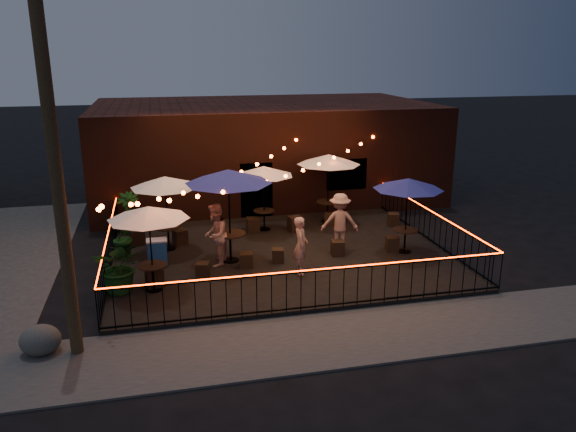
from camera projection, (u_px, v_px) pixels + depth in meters
name	position (u px, v px, depth m)	size (l,w,h in m)	color
ground	(295.00, 283.00, 15.50)	(110.00, 110.00, 0.00)	black
patio	(280.00, 255.00, 17.35)	(10.00, 8.00, 0.15)	black
sidewalk	(330.00, 339.00, 12.46)	(18.00, 2.50, 0.05)	#3D3A38
brick_building	(263.00, 149.00, 24.47)	(14.00, 8.00, 4.00)	black
utility_pole	(55.00, 169.00, 10.75)	(0.26, 0.26, 8.00)	#322614
fence_front	(315.00, 290.00, 13.45)	(10.00, 0.04, 1.04)	black
fence_left	(110.00, 250.00, 16.09)	(0.04, 8.00, 1.04)	black
fence_right	(430.00, 226.00, 18.27)	(0.04, 8.00, 1.04)	black
festoon_lights	(248.00, 182.00, 16.15)	(10.02, 8.72, 1.32)	#E8400E
cafe_table_0	(148.00, 214.00, 14.06)	(2.33, 2.33, 2.28)	black
cafe_table_1	(165.00, 183.00, 17.05)	(2.50, 2.50, 2.34)	black
cafe_table_2	(228.00, 178.00, 15.97)	(3.02, 3.02, 2.77)	black
cafe_table_3	(264.00, 172.00, 18.98)	(2.46, 2.46, 2.25)	black
cafe_table_4	(408.00, 185.00, 16.82)	(2.68, 2.68, 2.34)	black
cafe_table_5	(329.00, 160.00, 19.81)	(2.75, 2.75, 2.49)	black
bistro_chair_0	(155.00, 278.00, 14.81)	(0.43, 0.43, 0.51)	black
bistro_chair_1	(203.00, 270.00, 15.47)	(0.34, 0.34, 0.41)	black
bistro_chair_2	(137.00, 237.00, 18.05)	(0.42, 0.42, 0.50)	black
bistro_chair_3	(180.00, 237.00, 18.08)	(0.40, 0.40, 0.48)	black
bistro_chair_4	(246.00, 260.00, 16.16)	(0.36, 0.36, 0.43)	black
bistro_chair_5	(278.00, 255.00, 16.55)	(0.34, 0.34, 0.41)	black
bistro_chair_6	(253.00, 225.00, 19.23)	(0.43, 0.43, 0.50)	black
bistro_chair_7	(295.00, 224.00, 19.35)	(0.44, 0.44, 0.52)	black
bistro_chair_8	(337.00, 248.00, 17.12)	(0.38, 0.38, 0.45)	black
bistro_chair_9	(392.00, 244.00, 17.46)	(0.38, 0.38, 0.46)	black
bistro_chair_10	(330.00, 219.00, 20.01)	(0.37, 0.37, 0.44)	black
bistro_chair_11	(393.00, 219.00, 19.98)	(0.37, 0.37, 0.44)	black
patron_a	(301.00, 245.00, 15.57)	(0.60, 0.39, 1.64)	#D9AA94
patron_b	(215.00, 235.00, 16.12)	(0.90, 0.70, 1.85)	tan
patron_c	(340.00, 221.00, 17.46)	(1.16, 0.66, 1.79)	tan
potted_shrub_a	(120.00, 266.00, 14.36)	(1.28, 1.11, 1.42)	#13340B
potted_shrub_b	(125.00, 237.00, 16.81)	(0.71, 0.57, 1.28)	#0B330D
potted_shrub_c	(128.00, 213.00, 19.12)	(0.78, 0.78, 1.39)	#143811
cooler	(157.00, 252.00, 16.28)	(0.59, 0.43, 0.77)	#1D56AC
boulder	(40.00, 340.00, 11.77)	(0.87, 0.74, 0.68)	#444540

